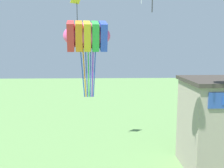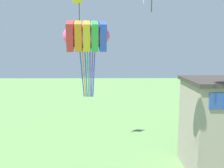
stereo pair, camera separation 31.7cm
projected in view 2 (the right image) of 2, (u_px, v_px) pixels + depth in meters
The scene contains 1 object.
kite_rainbow_parafoil at pixel (86, 36), 11.77m from camera, with size 2.36×1.68×3.67m.
Camera 2 is at (-0.14, -3.90, 7.97)m, focal length 40.00 mm.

